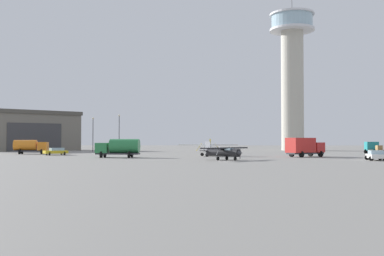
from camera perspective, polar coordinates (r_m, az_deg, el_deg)
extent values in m
plane|color=gray|center=(60.81, 2.86, -4.15)|extent=(400.00, 400.00, 0.00)
cylinder|color=#B2AD9E|center=(128.47, 12.59, 4.65)|extent=(6.16, 6.16, 33.26)
cylinder|color=silver|center=(131.39, 12.54, 12.01)|extent=(12.31, 12.31, 0.60)
cylinder|color=#99B7C6|center=(131.92, 12.54, 12.92)|extent=(11.32, 11.32, 3.73)
cylinder|color=silver|center=(132.46, 12.53, 13.81)|extent=(12.31, 12.31, 0.50)
cylinder|color=#38383D|center=(133.08, 12.53, 14.74)|extent=(0.16, 0.16, 4.00)
cube|color=#6B665B|center=(130.55, -20.45, -0.59)|extent=(29.92, 29.42, 9.63)
cube|color=#4A4740|center=(130.74, -20.42, 1.74)|extent=(30.77, 30.27, 1.00)
cube|color=#38383A|center=(122.62, -19.26, -1.10)|extent=(10.38, 9.60, 7.22)
cylinder|color=white|center=(78.14, 2.09, -2.68)|extent=(1.58, 6.40, 1.26)
cone|color=#38383D|center=(74.74, 1.85, -2.73)|extent=(0.93, 0.96, 0.88)
cube|color=#38383D|center=(74.74, 1.85, -2.73)|extent=(0.10, 0.07, 1.93)
cube|color=white|center=(77.83, 2.07, -2.15)|extent=(10.23, 2.04, 0.20)
cylinder|color=gold|center=(78.00, 0.88, -2.45)|extent=(1.00, 0.13, 1.38)
cylinder|color=gold|center=(77.70, 3.27, -2.45)|extent=(1.00, 0.13, 1.38)
cube|color=#99B7C6|center=(76.92, 2.01, -2.44)|extent=(1.06, 1.17, 0.71)
cone|color=white|center=(81.54, 2.31, -2.57)|extent=(1.02, 1.47, 0.95)
cube|color=gold|center=(81.53, 2.31, -1.99)|extent=(0.18, 1.12, 1.73)
cube|color=white|center=(81.54, 2.31, -2.46)|extent=(3.09, 1.07, 0.10)
cylinder|color=black|center=(75.74, 1.92, -3.42)|extent=(0.62, 0.20, 0.61)
cylinder|color=black|center=(78.48, 1.29, -3.36)|extent=(0.62, 0.20, 0.61)
cylinder|color=black|center=(78.27, 2.92, -3.36)|extent=(0.62, 0.20, 0.61)
cylinder|color=black|center=(62.40, 3.99, -3.12)|extent=(4.85, 4.28, 1.08)
cone|color=#38383D|center=(60.56, 6.10, -3.16)|extent=(1.08, 1.08, 0.75)
cube|color=#38383D|center=(60.56, 6.10, -3.16)|extent=(0.10, 0.10, 1.65)
cube|color=black|center=(62.22, 4.17, -2.54)|extent=(6.54, 7.50, 0.17)
cylinder|color=#B7BABF|center=(61.17, 3.34, -2.90)|extent=(0.60, 0.70, 1.18)
cylinder|color=#B7BABF|center=(63.29, 4.98, -2.85)|extent=(0.60, 0.70, 1.18)
cube|color=#99B7C6|center=(61.73, 4.73, -2.86)|extent=(1.28, 1.27, 0.61)
cone|color=black|center=(64.31, 2.00, -3.00)|extent=(1.45, 1.40, 0.81)
cube|color=#B7BABF|center=(64.30, 2.00, -2.38)|extent=(0.80, 0.69, 1.47)
cube|color=black|center=(64.31, 2.00, -2.88)|extent=(2.26, 2.50, 0.09)
cylinder|color=black|center=(61.11, 5.49, -3.89)|extent=(0.44, 0.49, 0.52)
cylinder|color=black|center=(61.81, 3.30, -3.87)|extent=(0.44, 0.49, 0.52)
cylinder|color=black|center=(63.27, 4.43, -3.82)|extent=(0.44, 0.49, 0.52)
cube|color=#38383D|center=(72.66, -9.38, -3.23)|extent=(6.87, 1.93, 0.24)
cube|color=#287A42|center=(73.29, -11.25, -2.49)|extent=(1.94, 2.36, 1.60)
cube|color=#99B7C6|center=(73.54, -11.92, -2.23)|extent=(0.10, 1.99, 0.80)
cylinder|color=#287A42|center=(72.37, -8.52, -2.27)|extent=(4.65, 2.26, 2.22)
cylinder|color=black|center=(72.28, -11.43, -3.32)|extent=(0.28, 1.00, 1.00)
cylinder|color=black|center=(74.31, -10.97, -3.28)|extent=(0.28, 1.00, 1.00)
cylinder|color=black|center=(71.16, -7.98, -3.37)|extent=(0.28, 1.00, 1.00)
cylinder|color=black|center=(73.21, -7.61, -3.32)|extent=(0.28, 1.00, 1.00)
cube|color=#38383D|center=(96.35, -19.72, -2.76)|extent=(6.76, 2.96, 0.24)
cube|color=orange|center=(95.82, -18.34, -2.20)|extent=(2.21, 2.52, 1.69)
cube|color=#99B7C6|center=(95.65, -17.84, -2.00)|extent=(0.43, 1.86, 0.84)
cylinder|color=orange|center=(96.59, -20.33, -2.05)|extent=(4.73, 2.89, 2.10)
cylinder|color=black|center=(96.83, -18.26, -2.83)|extent=(0.46, 1.03, 1.00)
cylinder|color=black|center=(94.88, -18.51, -2.86)|extent=(0.46, 1.03, 1.00)
cylinder|color=black|center=(97.79, -20.70, -2.80)|extent=(0.46, 1.03, 1.00)
cylinder|color=black|center=(95.87, -21.00, -2.82)|extent=(0.46, 1.03, 1.00)
cube|color=#38383D|center=(76.91, 14.16, -3.11)|extent=(6.71, 5.88, 0.24)
cube|color=red|center=(78.80, 15.39, -2.38)|extent=(3.03, 3.09, 1.66)
cube|color=#99B7C6|center=(79.51, 15.82, -2.13)|extent=(1.32, 1.63, 0.83)
cube|color=red|center=(76.04, 13.58, -2.13)|extent=(5.23, 4.84, 2.43)
cylinder|color=black|center=(79.47, 14.77, -3.15)|extent=(0.84, 0.95, 1.00)
cylinder|color=black|center=(78.08, 15.96, -3.16)|extent=(0.84, 0.95, 1.00)
cylinder|color=black|center=(76.08, 12.49, -3.23)|extent=(0.84, 0.95, 1.00)
cylinder|color=black|center=(74.63, 13.69, -3.26)|extent=(0.84, 0.95, 1.00)
cube|color=#38383D|center=(95.23, 22.27, -2.74)|extent=(2.11, 6.80, 0.24)
cube|color=teal|center=(97.49, 21.77, -2.14)|extent=(2.37, 1.98, 1.74)
cube|color=#99B7C6|center=(98.32, 21.60, -1.93)|extent=(1.95, 0.16, 0.87)
cube|color=brown|center=(94.21, 22.50, -2.63)|extent=(2.48, 4.63, 0.16)
cube|color=#997547|center=(93.77, 22.59, -2.31)|extent=(1.13, 1.13, 0.90)
cylinder|color=black|center=(97.11, 21.22, -2.80)|extent=(1.01, 0.32, 1.00)
cylinder|color=black|center=(97.80, 22.36, -2.78)|extent=(1.01, 0.32, 1.00)
cylinder|color=black|center=(92.99, 22.10, -2.85)|extent=(1.01, 0.32, 1.00)
cube|color=white|center=(66.28, 22.25, -3.31)|extent=(2.40, 4.74, 0.55)
cube|color=#99B7C6|center=(66.05, 22.28, -2.86)|extent=(1.98, 2.73, 0.50)
cylinder|color=black|center=(67.61, 21.28, -3.52)|extent=(0.66, 0.25, 0.64)
cylinder|color=black|center=(67.93, 22.72, -3.49)|extent=(0.66, 0.25, 0.64)
cylinder|color=black|center=(64.66, 21.75, -3.61)|extent=(0.66, 0.25, 0.64)
cube|color=gold|center=(87.34, -16.89, -2.92)|extent=(4.46, 4.13, 0.55)
cube|color=#99B7C6|center=(87.39, -16.75, -2.58)|extent=(2.90, 2.81, 0.50)
cylinder|color=black|center=(86.10, -17.60, -3.12)|extent=(0.54, 0.61, 0.64)
cylinder|color=black|center=(87.76, -17.93, -3.09)|extent=(0.54, 0.61, 0.64)
cylinder|color=black|center=(86.96, -15.84, -3.12)|extent=(0.54, 0.61, 0.64)
cylinder|color=black|center=(88.61, -16.20, -3.09)|extent=(0.54, 0.61, 0.64)
cylinder|color=#38383D|center=(118.89, -9.21, -0.71)|extent=(0.18, 0.18, 9.07)
sphere|color=#F9E5B2|center=(119.06, -9.20, 1.58)|extent=(0.44, 0.44, 0.44)
cylinder|color=#38383D|center=(113.51, -12.43, -0.92)|extent=(0.18, 0.18, 7.99)
sphere|color=#F9E5B2|center=(113.63, -12.42, 1.21)|extent=(0.44, 0.44, 0.44)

